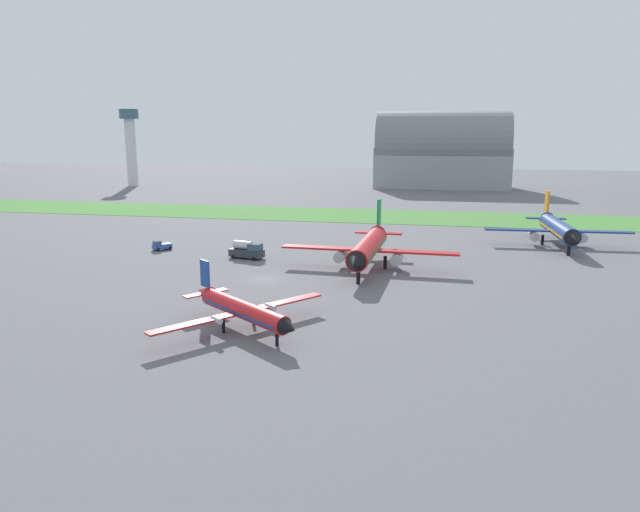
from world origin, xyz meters
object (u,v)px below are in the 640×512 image
object	(u,v)px
airplane_foreground_turboprop	(242,309)
fuel_truck_midfield	(247,250)
control_tower	(130,141)
airplane_midfield_jet	(369,247)
pushback_tug_near_gate	(161,246)
airplane_parked_jet_far	(558,228)

from	to	relation	value
airplane_foreground_turboprop	fuel_truck_midfield	bearing A→B (deg)	144.99
control_tower	airplane_midfield_jet	bearing A→B (deg)	-48.61
airplane_midfield_jet	control_tower	bearing A→B (deg)	-136.81
airplane_foreground_turboprop	airplane_midfield_jet	bearing A→B (deg)	109.77
airplane_midfield_jet	control_tower	xyz separation A→B (m)	(-120.00, 136.17, 15.53)
airplane_midfield_jet	airplane_foreground_turboprop	bearing A→B (deg)	-15.60
pushback_tug_near_gate	fuel_truck_midfield	world-z (taller)	fuel_truck_midfield
airplane_foreground_turboprop	airplane_parked_jet_far	bearing A→B (deg)	90.92
airplane_foreground_turboprop	pushback_tug_near_gate	world-z (taller)	airplane_foreground_turboprop
control_tower	pushback_tug_near_gate	bearing A→B (deg)	-58.90
airplane_foreground_turboprop	control_tower	distance (m)	203.42
airplane_parked_jet_far	airplane_midfield_jet	xyz separation A→B (m)	(-35.63, -28.74, 0.17)
airplane_parked_jet_far	control_tower	world-z (taller)	control_tower
airplane_foreground_turboprop	control_tower	xyz separation A→B (m)	(-109.13, 170.85, 16.81)
airplane_midfield_jet	fuel_truck_midfield	world-z (taller)	airplane_midfield_jet
pushback_tug_near_gate	control_tower	world-z (taller)	control_tower
airplane_midfield_jet	fuel_truck_midfield	bearing A→B (deg)	-98.11
airplane_foreground_turboprop	fuel_truck_midfield	size ratio (longest dim) A/B	2.92
airplane_foreground_turboprop	control_tower	bearing A→B (deg)	159.74
airplane_foreground_turboprop	pushback_tug_near_gate	distance (m)	53.39
fuel_truck_midfield	airplane_midfield_jet	bearing A→B (deg)	1.98
airplane_foreground_turboprop	control_tower	world-z (taller)	control_tower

